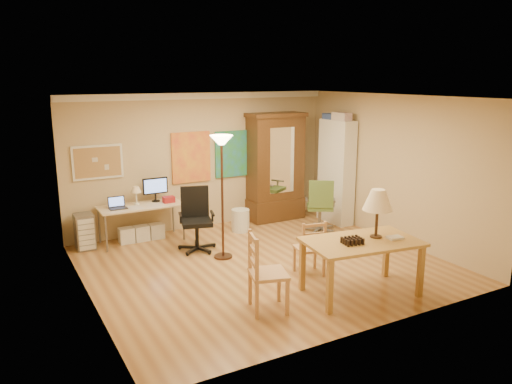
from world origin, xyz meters
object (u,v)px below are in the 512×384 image
office_chair_black (197,234)px  office_chair_green (320,218)px  dining_table (368,229)px  armoire (275,174)px  bookshelf (336,172)px  computer_desk (143,219)px

office_chair_black → office_chair_green: bearing=-4.0°
office_chair_green → dining_table: bearing=-113.0°
office_chair_green → armoire: (-0.30, 1.22, 0.70)m
office_chair_green → armoire: armoire is taller
dining_table → bookshelf: 3.55m
computer_desk → bookshelf: bookshelf is taller
dining_table → office_chair_black: bearing=116.8°
office_chair_green → bookshelf: 1.13m
computer_desk → office_chair_green: size_ratio=1.42×
office_chair_black → bookshelf: bearing=4.2°
dining_table → bookshelf: bookshelf is taller
computer_desk → armoire: bearing=1.6°
armoire → dining_table: bearing=-102.0°
armoire → office_chair_black: bearing=-155.0°
computer_desk → armoire: 2.99m
dining_table → armoire: armoire is taller
computer_desk → armoire: (2.93, 0.08, 0.57)m
computer_desk → office_chair_black: 1.19m
computer_desk → bookshelf: bearing=-10.5°
computer_desk → dining_table: bearing=-60.8°
office_chair_black → armoire: armoire is taller
office_chair_black → office_chair_green: size_ratio=1.04×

